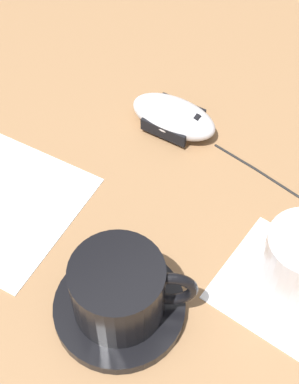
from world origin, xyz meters
TOP-DOWN VIEW (x-y plane):
  - ground_plane at (0.00, 0.00)m, footprint 3.00×3.00m
  - saucer at (0.05, -0.04)m, footprint 0.13×0.13m
  - coffee_cup at (0.05, -0.04)m, footprint 0.09×0.11m
  - computer_mouse at (-0.12, 0.14)m, footprint 0.12×0.10m
  - napkin_under_glass at (0.12, 0.11)m, footprint 0.15×0.15m
  - drinking_glass at (0.12, 0.12)m, footprint 0.07×0.07m

SIDE VIEW (x-z plane):
  - ground_plane at x=0.00m, z-range 0.00..0.00m
  - napkin_under_glass at x=0.12m, z-range 0.00..0.00m
  - saucer at x=0.05m, z-range 0.00..0.01m
  - computer_mouse at x=-0.12m, z-range 0.00..0.04m
  - drinking_glass at x=0.12m, z-range 0.00..0.09m
  - coffee_cup at x=0.05m, z-range 0.01..0.08m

